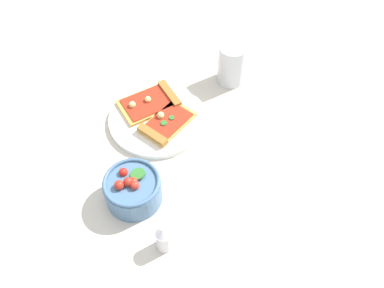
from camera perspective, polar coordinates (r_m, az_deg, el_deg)
The scene contains 8 objects.
ground_plane at distance 1.01m, azimuth -6.21°, elevation 1.91°, with size 2.40×2.40×0.00m, color beige.
plate at distance 1.03m, azimuth -4.83°, elevation 3.52°, with size 0.24×0.24×0.01m, color white.
pizza_slice_near at distance 1.05m, azimuth -5.59°, elevation 5.90°, with size 0.15×0.17×0.02m.
pizza_slice_far at distance 1.00m, azimuth -3.86°, elevation 2.72°, with size 0.15×0.15×0.02m.
salad_bowl at distance 0.88m, azimuth -8.25°, elevation -6.23°, with size 0.12×0.12×0.08m.
soda_glass at distance 1.10m, azimuth 5.56°, elevation 10.94°, with size 0.07×0.07×0.11m.
paper_napkin at distance 0.99m, azimuth 9.42°, elevation -0.09°, with size 0.14×0.16×0.00m, color white.
pepper_shaker at distance 0.82m, azimuth -3.97°, elevation -13.03°, with size 0.03×0.03×0.07m.
Camera 1 is at (-0.64, -0.09, 0.78)m, focal length 38.23 mm.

